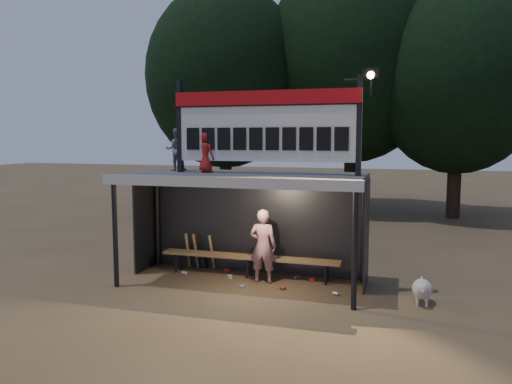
# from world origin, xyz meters

# --- Properties ---
(ground) EXTENTS (80.00, 80.00, 0.00)m
(ground) POSITION_xyz_m (0.00, 0.00, 0.00)
(ground) COLOR brown
(ground) RESTS_ON ground
(player) EXTENTS (0.58, 0.39, 1.57)m
(player) POSITION_xyz_m (0.40, 0.24, 0.78)
(player) COLOR silver
(player) RESTS_ON ground
(child_a) EXTENTS (0.56, 0.52, 0.93)m
(child_a) POSITION_xyz_m (-1.59, 0.31, 2.78)
(child_a) COLOR gray
(child_a) RESTS_ON dugout_shelter
(child_b) EXTENTS (0.49, 0.45, 0.84)m
(child_b) POSITION_xyz_m (-0.77, 0.01, 2.74)
(child_b) COLOR maroon
(child_b) RESTS_ON dugout_shelter
(dugout_shelter) EXTENTS (5.10, 2.08, 2.32)m
(dugout_shelter) POSITION_xyz_m (0.00, 0.24, 1.85)
(dugout_shelter) COLOR #434245
(dugout_shelter) RESTS_ON ground
(scoreboard_assembly) EXTENTS (4.10, 0.27, 1.99)m
(scoreboard_assembly) POSITION_xyz_m (0.56, -0.01, 3.32)
(scoreboard_assembly) COLOR black
(scoreboard_assembly) RESTS_ON dugout_shelter
(bench) EXTENTS (4.00, 0.35, 0.48)m
(bench) POSITION_xyz_m (0.00, 0.55, 0.43)
(bench) COLOR olive
(bench) RESTS_ON ground
(tree_left) EXTENTS (6.46, 6.46, 9.27)m
(tree_left) POSITION_xyz_m (-4.00, 10.00, 5.51)
(tree_left) COLOR #312216
(tree_left) RESTS_ON ground
(tree_mid) EXTENTS (7.22, 7.22, 10.36)m
(tree_mid) POSITION_xyz_m (1.00, 11.50, 6.17)
(tree_mid) COLOR black
(tree_mid) RESTS_ON ground
(tree_right) EXTENTS (6.08, 6.08, 8.72)m
(tree_right) POSITION_xyz_m (5.00, 10.50, 5.19)
(tree_right) COLOR #322216
(tree_right) RESTS_ON ground
(dog) EXTENTS (0.36, 0.81, 0.49)m
(dog) POSITION_xyz_m (3.57, -0.24, 0.28)
(dog) COLOR beige
(dog) RESTS_ON ground
(bats) EXTENTS (0.67, 0.35, 0.84)m
(bats) POSITION_xyz_m (-1.29, 0.82, 0.43)
(bats) COLOR #A17C4B
(bats) RESTS_ON ground
(litter) EXTENTS (3.57, 1.20, 0.08)m
(litter) POSITION_xyz_m (0.37, 0.26, 0.04)
(litter) COLOR #B3281E
(litter) RESTS_ON ground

